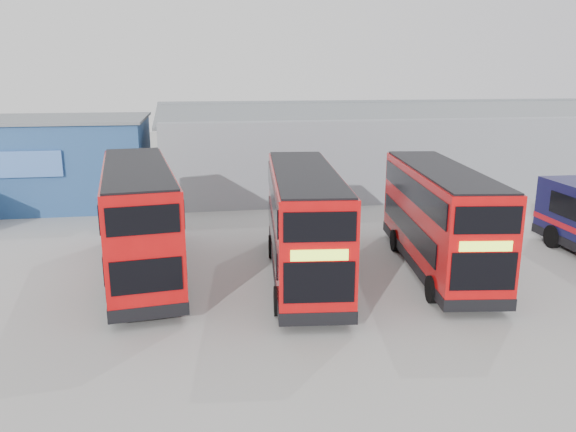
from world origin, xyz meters
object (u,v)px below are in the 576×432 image
Objects in this scene: office_block at (44,161)px; double_decker_centre at (304,225)px; double_decker_right at (439,220)px; double_decker_left at (140,221)px; maintenance_shed at (384,148)px.

double_decker_centre is at bearing -49.58° from office_block.
double_decker_right is (18.45, -15.22, -0.52)m from office_block.
double_decker_left is at bearing -63.87° from office_block.
maintenance_shed reaches higher than office_block.
maintenance_shed is 19.49m from double_decker_centre.
double_decker_left is at bearing -179.05° from double_decker_right.
double_decker_left is 1.03× the size of double_decker_centre.
maintenance_shed reaches higher than double_decker_right.
office_block reaches higher than double_decker_centre.
office_block is 15.50m from double_decker_left.
double_decker_left is 11.70m from double_decker_right.
double_decker_right is at bearing -101.63° from maintenance_shed.
double_decker_left is 6.34m from double_decker_centre.
office_block is at bearing -174.79° from maintenance_shed.
office_block is at bearing 147.86° from double_decker_right.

